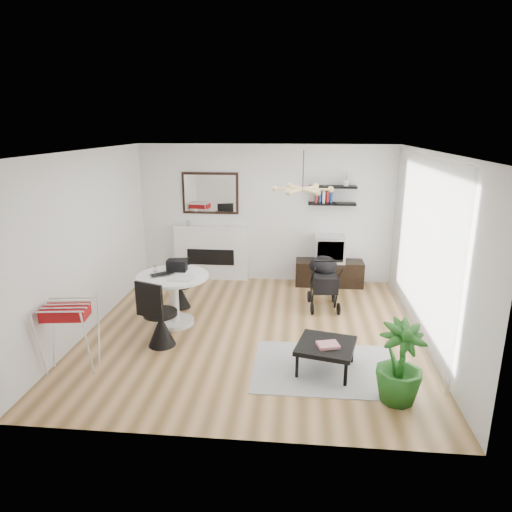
# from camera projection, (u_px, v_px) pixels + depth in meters

# --- Properties ---
(floor) EXTENTS (5.00, 5.00, 0.00)m
(floor) POSITION_uv_depth(u_px,v_px,m) (253.00, 331.00, 6.98)
(floor) COLOR brown
(floor) RESTS_ON ground
(ceiling) EXTENTS (5.00, 5.00, 0.00)m
(ceiling) POSITION_uv_depth(u_px,v_px,m) (253.00, 151.00, 6.23)
(ceiling) COLOR white
(ceiling) RESTS_ON wall_back
(wall_back) EXTENTS (5.00, 0.00, 5.00)m
(wall_back) POSITION_uv_depth(u_px,v_px,m) (266.00, 214.00, 9.00)
(wall_back) COLOR white
(wall_back) RESTS_ON floor
(wall_left) EXTENTS (0.00, 5.00, 5.00)m
(wall_left) POSITION_uv_depth(u_px,v_px,m) (87.00, 242.00, 6.84)
(wall_left) COLOR white
(wall_left) RESTS_ON floor
(wall_right) EXTENTS (0.00, 5.00, 5.00)m
(wall_right) POSITION_uv_depth(u_px,v_px,m) (430.00, 251.00, 6.38)
(wall_right) COLOR white
(wall_right) RESTS_ON floor
(sheer_curtain) EXTENTS (0.04, 3.60, 2.60)m
(sheer_curtain) POSITION_uv_depth(u_px,v_px,m) (419.00, 247.00, 6.58)
(sheer_curtain) COLOR white
(sheer_curtain) RESTS_ON wall_right
(fireplace) EXTENTS (1.50, 0.17, 2.16)m
(fireplace) POSITION_uv_depth(u_px,v_px,m) (211.00, 246.00, 9.21)
(fireplace) COLOR white
(fireplace) RESTS_ON floor
(shelf_lower) EXTENTS (0.90, 0.25, 0.04)m
(shelf_lower) POSITION_uv_depth(u_px,v_px,m) (332.00, 204.00, 8.69)
(shelf_lower) COLOR black
(shelf_lower) RESTS_ON wall_back
(shelf_upper) EXTENTS (0.90, 0.25, 0.04)m
(shelf_upper) POSITION_uv_depth(u_px,v_px,m) (333.00, 187.00, 8.60)
(shelf_upper) COLOR black
(shelf_upper) RESTS_ON wall_back
(pendant_lamp) EXTENTS (0.90, 0.90, 0.10)m
(pendant_lamp) POSITION_uv_depth(u_px,v_px,m) (303.00, 189.00, 6.61)
(pendant_lamp) COLOR #DAC072
(pendant_lamp) RESTS_ON ceiling
(tv_console) EXTENTS (1.31, 0.46, 0.49)m
(tv_console) POSITION_uv_depth(u_px,v_px,m) (329.00, 273.00, 8.96)
(tv_console) COLOR black
(tv_console) RESTS_ON floor
(crt_tv) EXTENTS (0.58, 0.51, 0.51)m
(crt_tv) POSITION_uv_depth(u_px,v_px,m) (330.00, 248.00, 8.82)
(crt_tv) COLOR silver
(crt_tv) RESTS_ON tv_console
(dining_table) EXTENTS (1.11, 1.11, 0.81)m
(dining_table) POSITION_uv_depth(u_px,v_px,m) (174.00, 292.00, 7.12)
(dining_table) COLOR white
(dining_table) RESTS_ON floor
(laptop) EXTENTS (0.43, 0.42, 0.03)m
(laptop) POSITION_uv_depth(u_px,v_px,m) (164.00, 275.00, 6.99)
(laptop) COLOR black
(laptop) RESTS_ON dining_table
(black_bag) EXTENTS (0.31, 0.19, 0.18)m
(black_bag) POSITION_uv_depth(u_px,v_px,m) (177.00, 265.00, 7.22)
(black_bag) COLOR black
(black_bag) RESTS_ON dining_table
(newspaper) EXTENTS (0.36, 0.30, 0.01)m
(newspaper) POSITION_uv_depth(u_px,v_px,m) (181.00, 278.00, 6.88)
(newspaper) COLOR silver
(newspaper) RESTS_ON dining_table
(drinking_glass) EXTENTS (0.06, 0.06, 0.09)m
(drinking_glass) POSITION_uv_depth(u_px,v_px,m) (155.00, 269.00, 7.19)
(drinking_glass) COLOR white
(drinking_glass) RESTS_ON dining_table
(chair_far) EXTENTS (0.42, 0.44, 0.84)m
(chair_far) POSITION_uv_depth(u_px,v_px,m) (181.00, 292.00, 7.86)
(chair_far) COLOR black
(chair_far) RESTS_ON floor
(chair_near) EXTENTS (0.53, 0.54, 1.01)m
(chair_near) POSITION_uv_depth(u_px,v_px,m) (160.00, 325.00, 6.46)
(chair_near) COLOR black
(chair_near) RESTS_ON floor
(drying_rack) EXTENTS (0.69, 0.66, 0.93)m
(drying_rack) POSITION_uv_depth(u_px,v_px,m) (70.00, 336.00, 5.74)
(drying_rack) COLOR white
(drying_rack) RESTS_ON floor
(stroller) EXTENTS (0.55, 0.83, 0.98)m
(stroller) POSITION_uv_depth(u_px,v_px,m) (324.00, 283.00, 7.84)
(stroller) COLOR black
(stroller) RESTS_ON floor
(rug) EXTENTS (1.89, 1.36, 0.01)m
(rug) POSITION_uv_depth(u_px,v_px,m) (326.00, 368.00, 5.92)
(rug) COLOR #ACACAC
(rug) RESTS_ON floor
(coffee_table) EXTENTS (0.84, 0.84, 0.36)m
(coffee_table) POSITION_uv_depth(u_px,v_px,m) (326.00, 347.00, 5.80)
(coffee_table) COLOR black
(coffee_table) RESTS_ON rug
(magazines) EXTENTS (0.31, 0.27, 0.04)m
(magazines) POSITION_uv_depth(u_px,v_px,m) (328.00, 345.00, 5.71)
(magazines) COLOR #E13846
(magazines) RESTS_ON coffee_table
(potted_plant) EXTENTS (0.66, 0.66, 0.96)m
(potted_plant) POSITION_uv_depth(u_px,v_px,m) (400.00, 363.00, 5.11)
(potted_plant) COLOR #205E1B
(potted_plant) RESTS_ON floor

